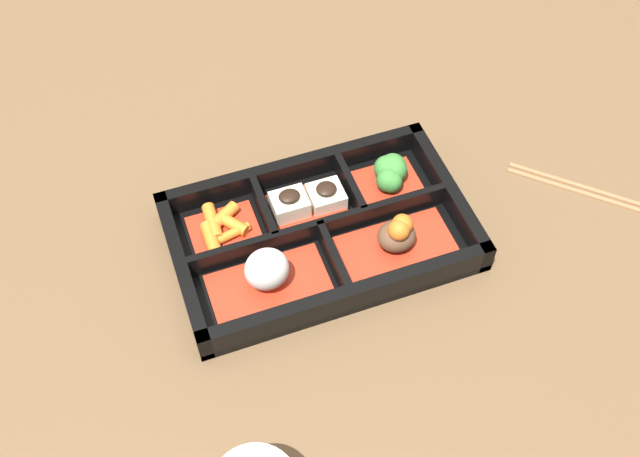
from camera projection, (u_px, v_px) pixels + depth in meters
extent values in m
plane|color=brown|center=(320.00, 242.00, 0.84)|extent=(3.00, 3.00, 0.00)
cube|color=black|center=(320.00, 239.00, 0.84)|extent=(0.32, 0.20, 0.01)
cube|color=black|center=(293.00, 172.00, 0.88)|extent=(0.32, 0.01, 0.04)
cube|color=black|center=(350.00, 299.00, 0.77)|extent=(0.32, 0.01, 0.04)
cube|color=black|center=(447.00, 194.00, 0.86)|extent=(0.01, 0.20, 0.04)
cube|color=black|center=(182.00, 272.00, 0.79)|extent=(0.01, 0.20, 0.04)
cube|color=black|center=(320.00, 231.00, 0.82)|extent=(0.30, 0.01, 0.04)
cube|color=black|center=(350.00, 191.00, 0.86)|extent=(0.01, 0.08, 0.04)
cube|color=black|center=(265.00, 215.00, 0.84)|extent=(0.01, 0.08, 0.04)
cube|color=black|center=(333.00, 261.00, 0.80)|extent=(0.01, 0.09, 0.04)
cube|color=#B22D19|center=(395.00, 245.00, 0.82)|extent=(0.13, 0.06, 0.01)
ellipsoid|color=brown|center=(397.00, 236.00, 0.81)|extent=(0.04, 0.04, 0.03)
sphere|color=#D1661E|center=(402.00, 224.00, 0.79)|extent=(0.02, 0.02, 0.02)
sphere|color=#D1661E|center=(399.00, 230.00, 0.79)|extent=(0.02, 0.02, 0.02)
cube|color=#B22D19|center=(268.00, 284.00, 0.79)|extent=(0.13, 0.06, 0.01)
ellipsoid|color=silver|center=(267.00, 269.00, 0.77)|extent=(0.05, 0.04, 0.05)
cube|color=#B22D19|center=(388.00, 184.00, 0.87)|extent=(0.07, 0.06, 0.01)
sphere|color=#387A33|center=(394.00, 170.00, 0.86)|extent=(0.03, 0.03, 0.03)
sphere|color=#387A33|center=(391.00, 181.00, 0.85)|extent=(0.03, 0.03, 0.03)
sphere|color=#387A33|center=(387.00, 168.00, 0.86)|extent=(0.03, 0.03, 0.03)
sphere|color=#387A33|center=(388.00, 180.00, 0.86)|extent=(0.03, 0.03, 0.03)
sphere|color=#387A33|center=(394.00, 171.00, 0.86)|extent=(0.03, 0.03, 0.03)
sphere|color=#387A33|center=(393.00, 167.00, 0.86)|extent=(0.03, 0.03, 0.03)
cube|color=#B22D19|center=(308.00, 207.00, 0.85)|extent=(0.08, 0.06, 0.01)
cube|color=beige|center=(326.00, 196.00, 0.85)|extent=(0.04, 0.04, 0.02)
ellipsoid|color=black|center=(326.00, 189.00, 0.84)|extent=(0.02, 0.02, 0.01)
cube|color=beige|center=(290.00, 205.00, 0.84)|extent=(0.04, 0.03, 0.02)
ellipsoid|color=black|center=(289.00, 196.00, 0.83)|extent=(0.02, 0.02, 0.01)
cube|color=#B22D19|center=(224.00, 231.00, 0.83)|extent=(0.08, 0.06, 0.01)
cylinder|color=orange|center=(213.00, 222.00, 0.83)|extent=(0.02, 0.05, 0.01)
cylinder|color=orange|center=(233.00, 234.00, 0.82)|extent=(0.04, 0.02, 0.01)
cylinder|color=orange|center=(223.00, 216.00, 0.83)|extent=(0.04, 0.03, 0.01)
cylinder|color=orange|center=(235.00, 225.00, 0.83)|extent=(0.03, 0.03, 0.01)
cylinder|color=orange|center=(211.00, 239.00, 0.81)|extent=(0.02, 0.04, 0.02)
cylinder|color=brown|center=(606.00, 192.00, 0.88)|extent=(0.17, 0.16, 0.01)
cylinder|color=brown|center=(604.00, 198.00, 0.87)|extent=(0.17, 0.16, 0.01)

